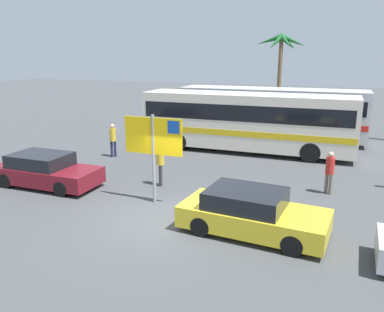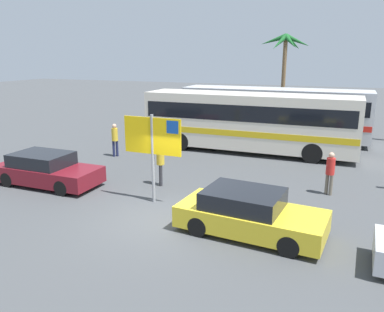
{
  "view_description": "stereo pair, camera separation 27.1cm",
  "coord_description": "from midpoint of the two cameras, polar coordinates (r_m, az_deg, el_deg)",
  "views": [
    {
      "loc": [
        5.02,
        -10.43,
        5.18
      ],
      "look_at": [
        -0.29,
        3.4,
        1.3
      ],
      "focal_mm": 36.11,
      "sensor_mm": 36.0,
      "label": 1
    },
    {
      "loc": [
        5.27,
        -10.33,
        5.18
      ],
      "look_at": [
        -0.29,
        3.4,
        1.3
      ],
      "focal_mm": 36.11,
      "sensor_mm": 36.0,
      "label": 2
    }
  ],
  "objects": [
    {
      "name": "palm_tree_inland",
      "position": [
        31.98,
        13.85,
        14.89
      ],
      "size": [
        3.9,
        3.54,
        6.81
      ],
      "color": "brown",
      "rests_on": "ground"
    },
    {
      "name": "pedestrian_crossing_lot",
      "position": [
        15.63,
        -4.19,
        -0.54
      ],
      "size": [
        0.32,
        0.32,
        1.83
      ],
      "rotation": [
        0.0,
        0.0,
        0.41
      ],
      "color": "#2D2D33",
      "rests_on": "ground"
    },
    {
      "name": "bus_rear_coach",
      "position": [
        24.9,
        12.25,
        6.5
      ],
      "size": [
        11.42,
        2.59,
        3.17
      ],
      "color": "silver",
      "rests_on": "ground"
    },
    {
      "name": "pedestrian_by_bus",
      "position": [
        20.54,
        -10.96,
        2.73
      ],
      "size": [
        0.32,
        0.32,
        1.74
      ],
      "rotation": [
        0.0,
        0.0,
        5.54
      ],
      "color": "#1E2347",
      "rests_on": "ground"
    },
    {
      "name": "pedestrian_near_sign",
      "position": [
        15.53,
        20.22,
        -1.95
      ],
      "size": [
        0.32,
        0.32,
        1.67
      ],
      "rotation": [
        0.0,
        0.0,
        4.19
      ],
      "color": "#706656",
      "rests_on": "ground"
    },
    {
      "name": "car_maroon",
      "position": [
        16.84,
        -20.28,
        -1.92
      ],
      "size": [
        4.4,
        1.84,
        1.32
      ],
      "rotation": [
        0.0,
        0.0,
        -0.0
      ],
      "color": "maroon",
      "rests_on": "ground"
    },
    {
      "name": "ferry_sign",
      "position": [
        13.54,
        -5.12,
        2.45
      ],
      "size": [
        2.2,
        0.11,
        3.2
      ],
      "rotation": [
        0.0,
        0.0,
        -0.01
      ],
      "color": "gray",
      "rests_on": "ground"
    },
    {
      "name": "ground",
      "position": [
        12.69,
        -4.0,
        -9.45
      ],
      "size": [
        120.0,
        120.0,
        0.0
      ],
      "primitive_type": "plane",
      "color": "#424447"
    },
    {
      "name": "car_yellow",
      "position": [
        11.7,
        9.06,
        -8.36
      ],
      "size": [
        4.45,
        2.26,
        1.32
      ],
      "rotation": [
        0.0,
        0.0,
        -0.09
      ],
      "color": "yellow",
      "rests_on": "ground"
    },
    {
      "name": "bus_front_coach",
      "position": [
        21.35,
        8.72,
        5.35
      ],
      "size": [
        11.42,
        2.59,
        3.17
      ],
      "color": "silver",
      "rests_on": "ground"
    }
  ]
}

